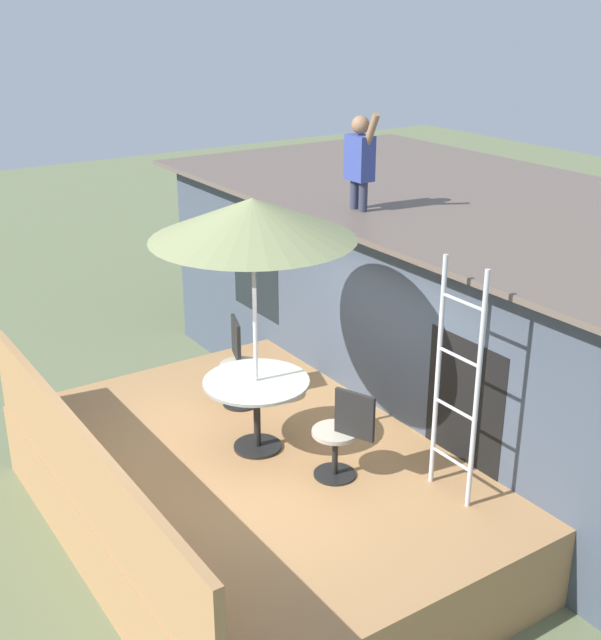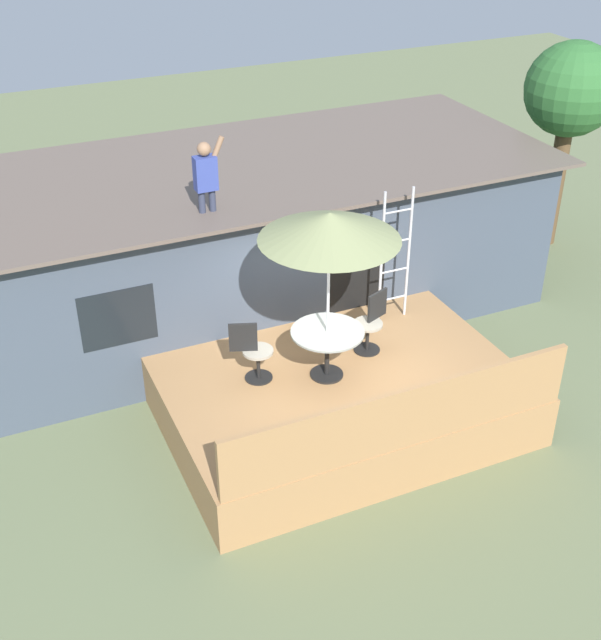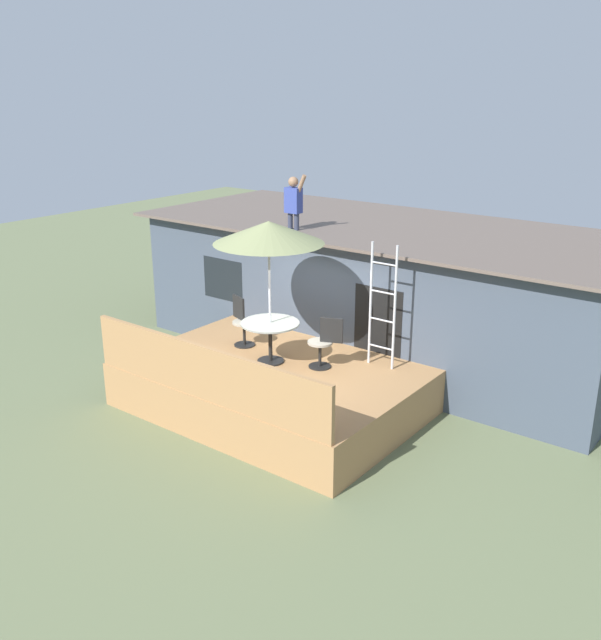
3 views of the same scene
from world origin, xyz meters
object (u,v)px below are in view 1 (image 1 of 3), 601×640
Objects in this scene: patio_umbrella at (253,219)px; patio_chair_right at (342,435)px; person_figure at (360,156)px; patio_chair_left at (239,364)px; step_ladder at (457,384)px; patio_table at (257,395)px.

patio_chair_right is (0.91, 0.37, -1.89)m from patio_umbrella.
patio_chair_right is (1.91, -1.61, -2.10)m from person_figure.
patio_chair_right is at bearing 20.33° from patio_chair_left.
patio_umbrella is 2.32m from step_ladder.
patio_chair_right is (-0.75, -0.66, -0.64)m from step_ladder.
step_ladder reaches higher than patio_chair_right.
patio_umbrella is at bearing -123.69° from patio_table.
patio_umbrella reaches higher than step_ladder.
patio_table is 0.41× the size of patio_umbrella.
person_figure is 3.26m from patio_chair_right.
patio_chair_left is 1.00× the size of patio_chair_right.
person_figure is at bearing 110.45° from patio_chair_left.
patio_umbrella reaches higher than patio_table.
patio_umbrella is at bearing -0.00° from patio_chair_left.
patio_chair_right is (0.91, 0.37, -0.13)m from patio_table.
patio_umbrella reaches higher than patio_chair_left.
person_figure is (-1.00, 1.98, 1.97)m from patio_table.
patio_table is at bearing 56.31° from patio_umbrella.
person_figure is (-1.00, 1.98, 0.21)m from patio_umbrella.
patio_table is 2.02m from step_ladder.
patio_chair_left reaches higher than patio_table.
patio_table is 1.76m from patio_umbrella.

